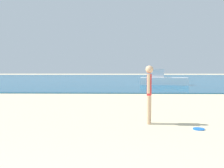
% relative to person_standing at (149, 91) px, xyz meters
% --- Properties ---
extents(water, '(160.00, 60.00, 0.06)m').
position_rel_person_standing_xyz_m(water, '(-1.46, 38.35, -0.85)').
color(water, '#14567F').
rests_on(water, ground).
extents(person_standing, '(0.20, 0.35, 1.54)m').
position_rel_person_standing_xyz_m(person_standing, '(0.00, 0.00, 0.00)').
color(person_standing, '#DDAD84').
rests_on(person_standing, ground).
extents(frisbee, '(0.28, 0.28, 0.03)m').
position_rel_person_standing_xyz_m(frisbee, '(1.12, -0.62, -0.86)').
color(frisbee, blue).
rests_on(frisbee, ground).
extents(boat_near, '(4.46, 1.99, 1.46)m').
position_rel_person_standing_xyz_m(boat_near, '(3.20, 16.62, -0.31)').
color(boat_near, white).
rests_on(boat_near, water).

